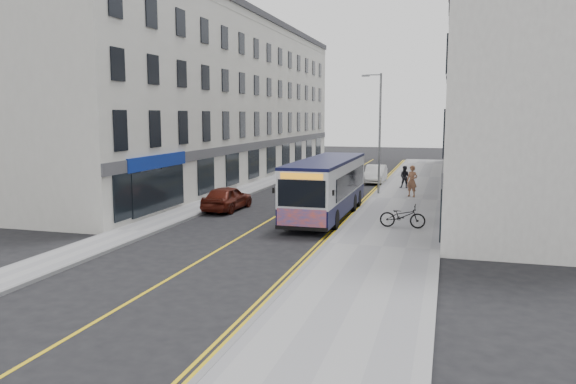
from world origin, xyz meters
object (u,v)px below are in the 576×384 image
Objects in this scene: bicycle at (402,216)px; car_maroon at (227,198)px; pedestrian_near at (412,181)px; car_white at (376,174)px; pedestrian_far at (405,177)px; city_bus at (327,185)px; streetlamp at (379,129)px.

bicycle is 10.30m from car_maroon.
car_white is at bearing 136.90° from pedestrian_near.
car_white reaches higher than bicycle.
bicycle is at bearing -78.51° from pedestrian_far.
car_maroon is at bearing 175.98° from city_bus.
bicycle is at bearing -77.23° from streetlamp.
streetlamp is 4.97m from pedestrian_far.
bicycle is 10.31m from pedestrian_near.
car_white is at bearing 98.16° from streetlamp.
streetlamp reaches higher than car_white.
streetlamp is 7.76m from car_white.
bicycle is 1.04× the size of pedestrian_near.
bicycle is 14.46m from pedestrian_far.
city_bus is at bearing -93.03° from car_white.
streetlamp reaches higher than car_maroon.
pedestrian_near is at bearing -22.06° from streetlamp.
car_white is at bearing 11.01° from bicycle.
city_bus is 12.41m from pedestrian_far.
pedestrian_near reaches higher than bicycle.
city_bus is at bearing 59.29° from bicycle.
bicycle is 0.51× the size of car_maroon.
streetlamp is at bearing -108.49° from pedestrian_far.
city_bus is 6.56× the size of pedestrian_far.
city_bus is 5.87m from car_maroon.
city_bus reaches higher than pedestrian_near.
bicycle is 18.33m from car_white.
pedestrian_far is at bearing 63.88° from streetlamp.
pedestrian_far is at bearing -55.28° from car_white.
car_white is 16.43m from car_maroon.
pedestrian_far is at bearing 3.82° from bicycle.
city_bus reaches higher than car_white.
pedestrian_near reaches higher than car_white.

